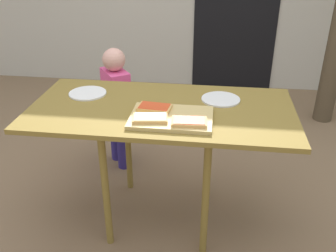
{
  "coord_description": "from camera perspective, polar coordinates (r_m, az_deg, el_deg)",
  "views": [
    {
      "loc": [
        0.28,
        -1.87,
        1.63
      ],
      "look_at": [
        0.04,
        0.0,
        0.65
      ],
      "focal_mm": 40.21,
      "sensor_mm": 36.0,
      "label": 1
    }
  ],
  "objects": [
    {
      "name": "cutting_board",
      "position": [
        1.94,
        0.5,
        1.27
      ],
      "size": [
        0.42,
        0.3,
        0.02
      ],
      "primitive_type": "cube",
      "color": "tan",
      "rests_on": "dining_table"
    },
    {
      "name": "child_left",
      "position": [
        2.78,
        -7.77,
        3.64
      ],
      "size": [
        0.25,
        0.28,
        0.92
      ],
      "color": "navy",
      "rests_on": "ground"
    },
    {
      "name": "dining_table",
      "position": [
        2.11,
        -0.97,
        1.21
      ],
      "size": [
        1.46,
        0.73,
        0.77
      ],
      "color": "olive",
      "rests_on": "ground"
    },
    {
      "name": "ground_plane",
      "position": [
        2.5,
        -0.84,
        -13.33
      ],
      "size": [
        16.0,
        16.0,
        0.0
      ],
      "primitive_type": "plane",
      "color": "#7F6448"
    },
    {
      "name": "pizza_slice_near_left",
      "position": [
        1.89,
        -2.72,
        1.21
      ],
      "size": [
        0.19,
        0.13,
        0.02
      ],
      "color": "tan",
      "rests_on": "cutting_board"
    },
    {
      "name": "pizza_slice_near_right",
      "position": [
        1.86,
        3.23,
        0.67
      ],
      "size": [
        0.18,
        0.11,
        0.02
      ],
      "color": "tan",
      "rests_on": "cutting_board"
    },
    {
      "name": "plate_white_left",
      "position": [
        2.3,
        -12.08,
        4.88
      ],
      "size": [
        0.22,
        0.22,
        0.01
      ],
      "primitive_type": "cylinder",
      "color": "white",
      "rests_on": "dining_table"
    },
    {
      "name": "plate_white_right",
      "position": [
        2.19,
        7.99,
        4.04
      ],
      "size": [
        0.22,
        0.22,
        0.01
      ],
      "primitive_type": "cylinder",
      "color": "silver",
      "rests_on": "dining_table"
    },
    {
      "name": "pizza_slice_far_left",
      "position": [
        2.01,
        -2.07,
        2.83
      ],
      "size": [
        0.19,
        0.12,
        0.02
      ],
      "color": "tan",
      "rests_on": "cutting_board"
    }
  ]
}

